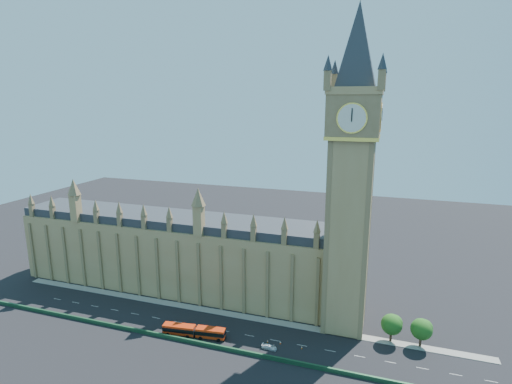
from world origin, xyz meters
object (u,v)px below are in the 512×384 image
(car_white, at_px, (269,347))
(car_silver, at_px, (214,333))
(car_grey, at_px, (203,329))
(red_bus, at_px, (194,331))

(car_white, bearing_deg, car_silver, 88.15)
(car_grey, relative_size, car_white, 0.89)
(car_grey, xyz_separation_m, car_white, (21.54, -2.33, -0.03))
(car_silver, relative_size, car_white, 0.90)
(car_grey, relative_size, car_silver, 0.99)
(car_grey, bearing_deg, car_silver, -105.77)
(red_bus, bearing_deg, car_white, -4.69)
(red_bus, xyz_separation_m, car_white, (23.04, 1.00, -1.06))
(car_silver, bearing_deg, red_bus, 105.05)
(red_bus, bearing_deg, car_silver, 15.76)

